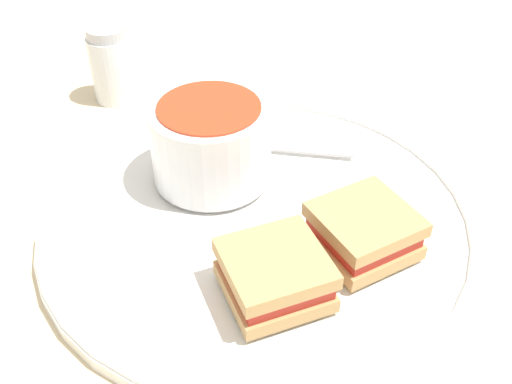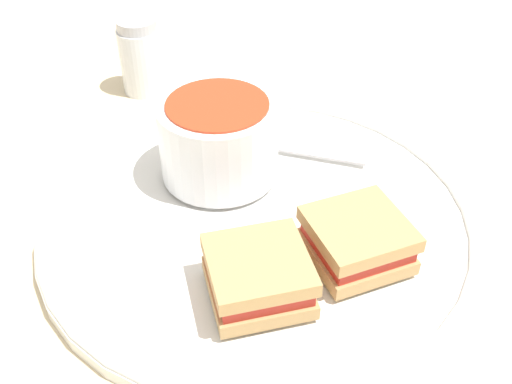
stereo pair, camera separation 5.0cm
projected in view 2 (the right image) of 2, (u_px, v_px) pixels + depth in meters
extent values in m
plane|color=beige|center=(256.00, 225.00, 0.53)|extent=(2.40, 2.40, 0.00)
cylinder|color=white|center=(256.00, 220.00, 0.52)|extent=(0.37, 0.37, 0.01)
torus|color=white|center=(256.00, 213.00, 0.52)|extent=(0.37, 0.37, 0.01)
cylinder|color=white|center=(220.00, 169.00, 0.56)|extent=(0.06, 0.06, 0.01)
cylinder|color=white|center=(219.00, 140.00, 0.54)|extent=(0.11, 0.11, 0.07)
cylinder|color=red|center=(217.00, 106.00, 0.52)|extent=(0.09, 0.09, 0.01)
cube|color=silver|center=(315.00, 155.00, 0.58)|extent=(0.02, 0.10, 0.00)
ellipsoid|color=silver|center=(254.00, 142.00, 0.59)|extent=(0.03, 0.04, 0.01)
cube|color=tan|center=(258.00, 287.00, 0.44)|extent=(0.10, 0.10, 0.01)
cube|color=#B72D23|center=(258.00, 276.00, 0.43)|extent=(0.09, 0.09, 0.01)
cube|color=tan|center=(258.00, 264.00, 0.43)|extent=(0.10, 0.10, 0.01)
cube|color=tan|center=(356.00, 251.00, 0.47)|extent=(0.10, 0.10, 0.01)
cube|color=#B72D23|center=(357.00, 240.00, 0.46)|extent=(0.09, 0.09, 0.01)
cube|color=tan|center=(359.00, 228.00, 0.45)|extent=(0.10, 0.10, 0.01)
cylinder|color=silver|center=(141.00, 61.00, 0.69)|extent=(0.05, 0.05, 0.07)
cylinder|color=#B7B7BC|center=(136.00, 25.00, 0.66)|extent=(0.04, 0.04, 0.01)
cube|color=white|center=(440.00, 69.00, 0.75)|extent=(0.27, 0.31, 0.00)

